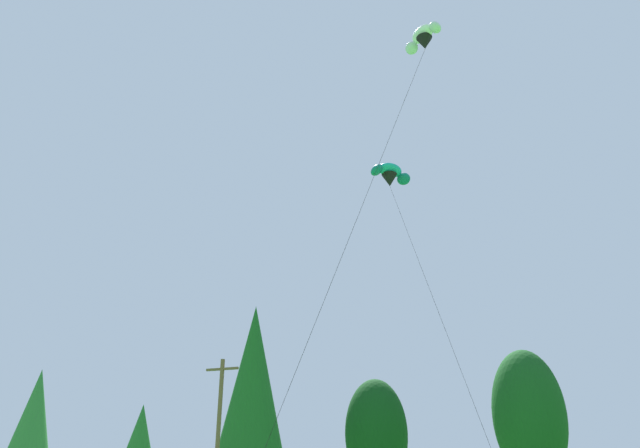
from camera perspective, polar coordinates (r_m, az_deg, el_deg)
The scene contains 8 objects.
treeline_tree_a at distance 59.96m, azimuth -25.48°, elevation -16.51°, with size 4.23×4.23×11.95m.
treeline_tree_b at distance 52.02m, azimuth -16.72°, elevation -19.45°, with size 3.46×3.46×8.44m.
treeline_tree_c at distance 45.34m, azimuth -6.36°, elevation -14.55°, with size 4.90×4.90×14.98m.
treeline_tree_d at distance 44.81m, azimuth 5.34°, elevation -19.14°, with size 4.38×4.38×9.55m.
treeline_tree_e at distance 44.86m, azimuth 19.13°, elevation -16.73°, with size 4.83×4.83×11.21m.
utility_pole at distance 38.46m, azimuth -9.61°, elevation -19.23°, with size 2.20×0.26×9.72m.
parafoil_kite_high_white at distance 31.19m, azimuth 9.73°, elevation 16.85°, with size 7.00×6.92×21.55m.
parafoil_kite_mid_teal at distance 40.15m, azimuth 6.63°, elevation 4.61°, with size 7.42×11.42×20.49m.
Camera 1 is at (5.10, 0.57, 2.56)m, focal length 33.90 mm.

